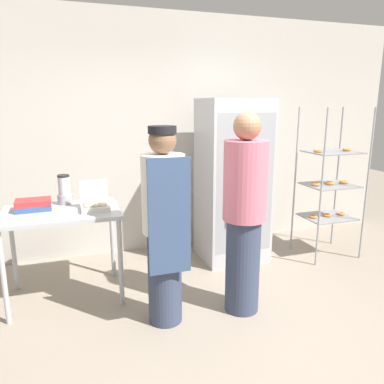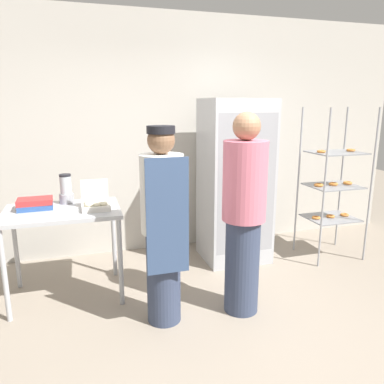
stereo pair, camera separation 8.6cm
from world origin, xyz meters
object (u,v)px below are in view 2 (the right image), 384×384
at_px(donut_box, 95,204).
at_px(refrigerator, 235,181).
at_px(person_baker, 163,225).
at_px(baking_rack, 333,186).
at_px(blender_pitcher, 66,190).
at_px(person_customer, 244,215).
at_px(binder_stack, 35,204).

bearing_deg(donut_box, refrigerator, 16.60).
bearing_deg(person_baker, baking_rack, 19.87).
relative_size(refrigerator, blender_pitcher, 6.52).
bearing_deg(person_customer, baking_rack, 28.77).
distance_m(refrigerator, blender_pitcher, 1.87).
height_order(blender_pitcher, binder_stack, blender_pitcher).
bearing_deg(donut_box, person_customer, -28.22).
xyz_separation_m(refrigerator, blender_pitcher, (-1.86, -0.16, 0.06)).
bearing_deg(blender_pitcher, donut_box, -50.79).
relative_size(refrigerator, person_baker, 1.13).
bearing_deg(blender_pitcher, binder_stack, -153.11).
bearing_deg(donut_box, binder_stack, 161.63).
height_order(donut_box, blender_pitcher, blender_pitcher).
distance_m(blender_pitcher, binder_stack, 0.32).
bearing_deg(person_baker, blender_pitcher, 129.39).
relative_size(refrigerator, binder_stack, 5.89).
distance_m(blender_pitcher, person_customer, 1.75).
bearing_deg(refrigerator, binder_stack, -172.02).
relative_size(refrigerator, baking_rack, 1.05).
height_order(blender_pitcher, person_baker, person_baker).
bearing_deg(blender_pitcher, baking_rack, -2.16).
bearing_deg(person_baker, refrigerator, 44.54).
relative_size(blender_pitcher, person_customer, 0.16).
distance_m(refrigerator, person_baker, 1.55).
height_order(donut_box, person_customer, person_customer).
distance_m(blender_pitcher, person_baker, 1.21).
distance_m(person_baker, person_customer, 0.70).
xyz_separation_m(binder_stack, person_baker, (1.04, -0.79, -0.05)).
relative_size(blender_pitcher, binder_stack, 0.90).
bearing_deg(person_baker, binder_stack, 142.84).
distance_m(baking_rack, person_baker, 2.39).
xyz_separation_m(refrigerator, baking_rack, (1.14, -0.27, -0.07)).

